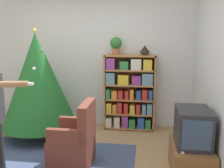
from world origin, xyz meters
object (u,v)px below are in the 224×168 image
(potted_plant, at_px, (116,44))
(table_lamp, at_px, (145,50))
(bookshelf, at_px, (130,93))
(armchair, at_px, (75,143))
(television, at_px, (193,127))
(christmas_tree, at_px, (38,80))

(potted_plant, distance_m, table_lamp, 0.54)
(bookshelf, xyz_separation_m, potted_plant, (-0.27, 0.01, 0.91))
(armchair, height_order, potted_plant, potted_plant)
(television, bearing_deg, potted_plant, 127.77)
(potted_plant, xyz_separation_m, table_lamp, (0.53, -0.00, -0.09))
(armchair, xyz_separation_m, potted_plant, (0.39, 1.51, 1.30))
(christmas_tree, xyz_separation_m, armchair, (0.91, -0.93, -0.70))
(television, distance_m, potted_plant, 2.16)
(christmas_tree, relative_size, armchair, 2.07)
(television, relative_size, christmas_tree, 0.29)
(bookshelf, height_order, television, bookshelf)
(potted_plant, bearing_deg, bookshelf, -1.83)
(bookshelf, distance_m, armchair, 1.69)
(christmas_tree, height_order, armchair, christmas_tree)
(armchair, bearing_deg, television, 89.91)
(bookshelf, bearing_deg, armchair, -113.88)
(christmas_tree, height_order, potted_plant, christmas_tree)
(television, bearing_deg, bookshelf, 120.88)
(armchair, xyz_separation_m, table_lamp, (0.92, 1.51, 1.21))
(table_lamp, bearing_deg, television, -67.04)
(television, distance_m, christmas_tree, 2.68)
(potted_plant, bearing_deg, christmas_tree, -156.03)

